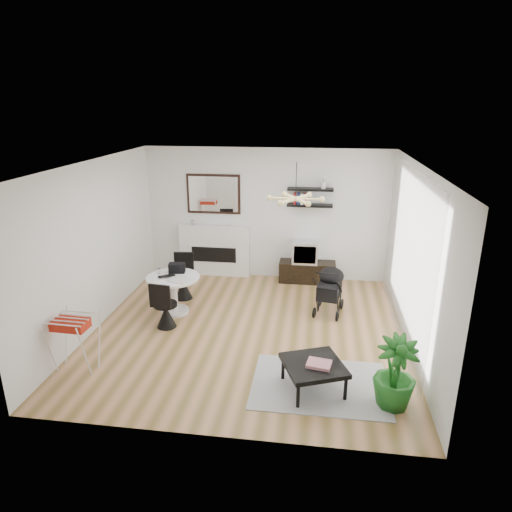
# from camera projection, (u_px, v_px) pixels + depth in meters

# --- Properties ---
(floor) EXTENTS (5.00, 5.00, 0.00)m
(floor) POSITION_uv_depth(u_px,v_px,m) (248.00, 331.00, 7.46)
(floor) COLOR olive
(floor) RESTS_ON ground
(ceiling) EXTENTS (5.00, 5.00, 0.00)m
(ceiling) POSITION_uv_depth(u_px,v_px,m) (247.00, 164.00, 6.59)
(ceiling) COLOR white
(ceiling) RESTS_ON wall_back
(wall_back) EXTENTS (5.00, 0.00, 5.00)m
(wall_back) POSITION_uv_depth(u_px,v_px,m) (267.00, 215.00, 9.37)
(wall_back) COLOR white
(wall_back) RESTS_ON floor
(wall_left) EXTENTS (0.00, 5.00, 5.00)m
(wall_left) POSITION_uv_depth(u_px,v_px,m) (95.00, 246.00, 7.35)
(wall_left) COLOR white
(wall_left) RESTS_ON floor
(wall_right) EXTENTS (0.00, 5.00, 5.00)m
(wall_right) POSITION_uv_depth(u_px,v_px,m) (416.00, 260.00, 6.70)
(wall_right) COLOR white
(wall_right) RESTS_ON floor
(sheer_curtain) EXTENTS (0.04, 3.60, 2.60)m
(sheer_curtain) POSITION_uv_depth(u_px,v_px,m) (406.00, 255.00, 6.90)
(sheer_curtain) COLOR white
(sheer_curtain) RESTS_ON wall_right
(fireplace) EXTENTS (1.50, 0.17, 2.16)m
(fireplace) POSITION_uv_depth(u_px,v_px,m) (214.00, 244.00, 9.65)
(fireplace) COLOR white
(fireplace) RESTS_ON floor
(shelf_lower) EXTENTS (0.90, 0.25, 0.04)m
(shelf_lower) POSITION_uv_depth(u_px,v_px,m) (310.00, 205.00, 9.05)
(shelf_lower) COLOR black
(shelf_lower) RESTS_ON wall_back
(shelf_upper) EXTENTS (0.90, 0.25, 0.04)m
(shelf_upper) POSITION_uv_depth(u_px,v_px,m) (310.00, 189.00, 8.94)
(shelf_upper) COLOR black
(shelf_upper) RESTS_ON wall_back
(pendant_lamp) EXTENTS (0.90, 0.90, 0.10)m
(pendant_lamp) POSITION_uv_depth(u_px,v_px,m) (296.00, 199.00, 6.95)
(pendant_lamp) COLOR #DCBF73
(pendant_lamp) RESTS_ON ceiling
(tv_console) EXTENTS (1.15, 0.40, 0.43)m
(tv_console) POSITION_uv_depth(u_px,v_px,m) (307.00, 272.00, 9.42)
(tv_console) COLOR black
(tv_console) RESTS_ON floor
(crt_tv) EXTENTS (0.51, 0.45, 0.45)m
(crt_tv) POSITION_uv_depth(u_px,v_px,m) (305.00, 252.00, 9.28)
(crt_tv) COLOR silver
(crt_tv) RESTS_ON tv_console
(dining_table) EXTENTS (0.93, 0.93, 0.68)m
(dining_table) POSITION_uv_depth(u_px,v_px,m) (174.00, 289.00, 7.97)
(dining_table) COLOR white
(dining_table) RESTS_ON floor
(laptop) EXTENTS (0.35, 0.32, 0.02)m
(laptop) POSITION_uv_depth(u_px,v_px,m) (167.00, 277.00, 7.85)
(laptop) COLOR black
(laptop) RESTS_ON dining_table
(black_bag) EXTENTS (0.31, 0.21, 0.17)m
(black_bag) POSITION_uv_depth(u_px,v_px,m) (177.00, 268.00, 8.07)
(black_bag) COLOR black
(black_bag) RESTS_ON dining_table
(newspaper) EXTENTS (0.46, 0.42, 0.01)m
(newspaper) POSITION_uv_depth(u_px,v_px,m) (180.00, 280.00, 7.75)
(newspaper) COLOR silver
(newspaper) RESTS_ON dining_table
(drinking_glass) EXTENTS (0.05, 0.05, 0.09)m
(drinking_glass) POSITION_uv_depth(u_px,v_px,m) (159.00, 271.00, 8.04)
(drinking_glass) COLOR white
(drinking_glass) RESTS_ON dining_table
(chair_far) EXTENTS (0.41, 0.43, 0.86)m
(chair_far) POSITION_uv_depth(u_px,v_px,m) (183.00, 284.00, 8.62)
(chair_far) COLOR black
(chair_far) RESTS_ON floor
(chair_near) EXTENTS (0.39, 0.41, 0.83)m
(chair_near) POSITION_uv_depth(u_px,v_px,m) (165.00, 313.00, 7.50)
(chair_near) COLOR black
(chair_near) RESTS_ON floor
(drying_rack) EXTENTS (0.56, 0.53, 0.81)m
(drying_rack) POSITION_uv_depth(u_px,v_px,m) (75.00, 342.00, 6.25)
(drying_rack) COLOR white
(drying_rack) RESTS_ON floor
(stroller) EXTENTS (0.57, 0.78, 0.89)m
(stroller) POSITION_uv_depth(u_px,v_px,m) (330.00, 292.00, 8.02)
(stroller) COLOR black
(stroller) RESTS_ON floor
(rug) EXTENTS (1.78, 1.28, 0.01)m
(rug) POSITION_uv_depth(u_px,v_px,m) (320.00, 385.00, 6.03)
(rug) COLOR gray
(rug) RESTS_ON floor
(coffee_table) EXTENTS (0.94, 0.94, 0.37)m
(coffee_table) POSITION_uv_depth(u_px,v_px,m) (314.00, 366.00, 5.84)
(coffee_table) COLOR black
(coffee_table) RESTS_ON rug
(magazines) EXTENTS (0.34, 0.29, 0.04)m
(magazines) POSITION_uv_depth(u_px,v_px,m) (319.00, 364.00, 5.77)
(magazines) COLOR #BA2E41
(magazines) RESTS_ON coffee_table
(potted_plant) EXTENTS (0.56, 0.56, 0.92)m
(potted_plant) POSITION_uv_depth(u_px,v_px,m) (395.00, 373.00, 5.49)
(potted_plant) COLOR #1C611B
(potted_plant) RESTS_ON floor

